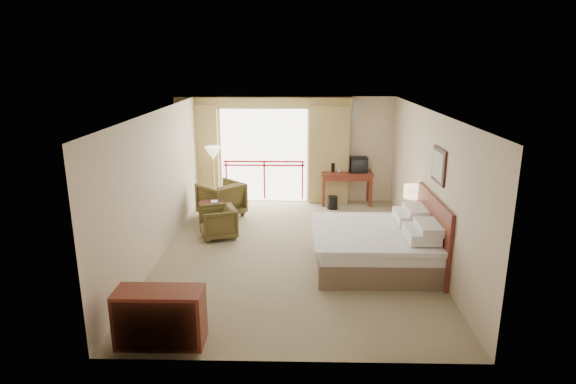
{
  "coord_description": "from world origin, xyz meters",
  "views": [
    {
      "loc": [
        0.09,
        -8.65,
        3.6
      ],
      "look_at": [
        -0.11,
        0.4,
        1.09
      ],
      "focal_mm": 30.0,
      "sensor_mm": 36.0,
      "label": 1
    }
  ],
  "objects_px": {
    "desk": "(346,178)",
    "nightstand": "(410,227)",
    "table_lamp": "(412,192)",
    "bed": "(377,246)",
    "floor_lamp": "(213,155)",
    "dresser": "(160,317)",
    "side_table": "(211,210)",
    "tv": "(359,165)",
    "armchair_near": "(219,237)",
    "armchair_far": "(222,216)",
    "wastebasket": "(332,203)"
  },
  "relations": [
    {
      "from": "table_lamp",
      "to": "armchair_far",
      "type": "relative_size",
      "value": 0.62
    },
    {
      "from": "side_table",
      "to": "floor_lamp",
      "type": "bearing_deg",
      "value": 96.97
    },
    {
      "from": "nightstand",
      "to": "desk",
      "type": "xyz_separation_m",
      "value": [
        -1.05,
        2.68,
        0.36
      ]
    },
    {
      "from": "table_lamp",
      "to": "side_table",
      "type": "xyz_separation_m",
      "value": [
        -4.17,
        0.64,
        -0.62
      ]
    },
    {
      "from": "wastebasket",
      "to": "bed",
      "type": "bearing_deg",
      "value": -80.55
    },
    {
      "from": "bed",
      "to": "side_table",
      "type": "height_order",
      "value": "bed"
    },
    {
      "from": "tv",
      "to": "bed",
      "type": "bearing_deg",
      "value": -96.52
    },
    {
      "from": "nightstand",
      "to": "wastebasket",
      "type": "distance_m",
      "value": 2.59
    },
    {
      "from": "armchair_far",
      "to": "side_table",
      "type": "height_order",
      "value": "side_table"
    },
    {
      "from": "table_lamp",
      "to": "desk",
      "type": "relative_size",
      "value": 0.44
    },
    {
      "from": "bed",
      "to": "nightstand",
      "type": "xyz_separation_m",
      "value": [
        0.86,
        1.22,
        -0.08
      ]
    },
    {
      "from": "nightstand",
      "to": "dresser",
      "type": "bearing_deg",
      "value": -132.27
    },
    {
      "from": "tv",
      "to": "floor_lamp",
      "type": "distance_m",
      "value": 3.64
    },
    {
      "from": "side_table",
      "to": "armchair_near",
      "type": "bearing_deg",
      "value": -67.19
    },
    {
      "from": "armchair_near",
      "to": "floor_lamp",
      "type": "relative_size",
      "value": 0.47
    },
    {
      "from": "tv",
      "to": "floor_lamp",
      "type": "xyz_separation_m",
      "value": [
        -3.61,
        -0.4,
        0.3
      ]
    },
    {
      "from": "tv",
      "to": "armchair_near",
      "type": "relative_size",
      "value": 0.58
    },
    {
      "from": "armchair_near",
      "to": "floor_lamp",
      "type": "xyz_separation_m",
      "value": [
        -0.42,
        2.09,
        1.32
      ]
    },
    {
      "from": "table_lamp",
      "to": "bed",
      "type": "bearing_deg",
      "value": -124.12
    },
    {
      "from": "dresser",
      "to": "armchair_far",
      "type": "bearing_deg",
      "value": 94.06
    },
    {
      "from": "desk",
      "to": "side_table",
      "type": "xyz_separation_m",
      "value": [
        -3.12,
        -1.99,
        -0.25
      ]
    },
    {
      "from": "table_lamp",
      "to": "armchair_near",
      "type": "bearing_deg",
      "value": 178.89
    },
    {
      "from": "wastebasket",
      "to": "nightstand",
      "type": "bearing_deg",
      "value": -56.54
    },
    {
      "from": "nightstand",
      "to": "desk",
      "type": "distance_m",
      "value": 2.9
    },
    {
      "from": "nightstand",
      "to": "table_lamp",
      "type": "height_order",
      "value": "table_lamp"
    },
    {
      "from": "wastebasket",
      "to": "armchair_far",
      "type": "xyz_separation_m",
      "value": [
        -2.66,
        -0.62,
        -0.16
      ]
    },
    {
      "from": "desk",
      "to": "side_table",
      "type": "bearing_deg",
      "value": -147.02
    },
    {
      "from": "side_table",
      "to": "nightstand",
      "type": "bearing_deg",
      "value": -9.38
    },
    {
      "from": "tv",
      "to": "dresser",
      "type": "bearing_deg",
      "value": -122.19
    },
    {
      "from": "bed",
      "to": "tv",
      "type": "distance_m",
      "value": 3.9
    },
    {
      "from": "tv",
      "to": "dresser",
      "type": "xyz_separation_m",
      "value": [
        -3.3,
        -6.38,
        -0.65
      ]
    },
    {
      "from": "bed",
      "to": "armchair_far",
      "type": "bearing_deg",
      "value": 139.38
    },
    {
      "from": "floor_lamp",
      "to": "dresser",
      "type": "relative_size",
      "value": 1.36
    },
    {
      "from": "desk",
      "to": "tv",
      "type": "bearing_deg",
      "value": -11.27
    },
    {
      "from": "tv",
      "to": "armchair_far",
      "type": "height_order",
      "value": "tv"
    },
    {
      "from": "table_lamp",
      "to": "tv",
      "type": "height_order",
      "value": "tv"
    },
    {
      "from": "wastebasket",
      "to": "dresser",
      "type": "bearing_deg",
      "value": -113.89
    },
    {
      "from": "nightstand",
      "to": "tv",
      "type": "relative_size",
      "value": 1.4
    },
    {
      "from": "table_lamp",
      "to": "desk",
      "type": "distance_m",
      "value": 2.86
    },
    {
      "from": "armchair_far",
      "to": "floor_lamp",
      "type": "distance_m",
      "value": 1.51
    },
    {
      "from": "side_table",
      "to": "floor_lamp",
      "type": "height_order",
      "value": "floor_lamp"
    },
    {
      "from": "nightstand",
      "to": "armchair_far",
      "type": "height_order",
      "value": "nightstand"
    },
    {
      "from": "nightstand",
      "to": "armchair_near",
      "type": "distance_m",
      "value": 3.95
    },
    {
      "from": "bed",
      "to": "nightstand",
      "type": "relative_size",
      "value": 3.6
    },
    {
      "from": "tv",
      "to": "wastebasket",
      "type": "relative_size",
      "value": 1.32
    },
    {
      "from": "bed",
      "to": "desk",
      "type": "distance_m",
      "value": 3.92
    },
    {
      "from": "desk",
      "to": "nightstand",
      "type": "bearing_deg",
      "value": -68.1
    },
    {
      "from": "bed",
      "to": "floor_lamp",
      "type": "xyz_separation_m",
      "value": [
        -3.5,
        3.44,
        0.95
      ]
    },
    {
      "from": "tv",
      "to": "armchair_far",
      "type": "bearing_deg",
      "value": -166.99
    },
    {
      "from": "floor_lamp",
      "to": "side_table",
      "type": "bearing_deg",
      "value": -83.03
    }
  ]
}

